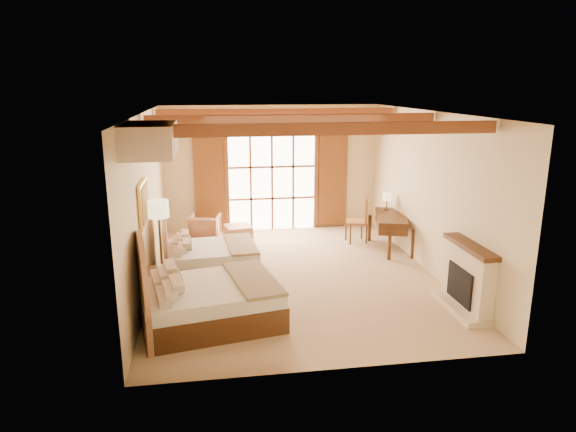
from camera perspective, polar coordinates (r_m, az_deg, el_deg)
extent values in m
plane|color=tan|center=(10.30, 0.65, -6.64)|extent=(7.00, 7.00, 0.00)
plane|color=beige|center=(13.24, -1.83, 5.30)|extent=(5.50, 0.00, 5.50)
plane|color=beige|center=(9.77, -15.44, 1.49)|extent=(0.00, 7.00, 7.00)
plane|color=beige|center=(10.63, 15.48, 2.50)|extent=(0.00, 7.00, 7.00)
plane|color=#AE6C3A|center=(9.62, 0.70, 11.44)|extent=(7.00, 7.00, 0.00)
cube|color=white|center=(13.26, -1.79, 3.78)|extent=(2.20, 0.02, 2.50)
cube|color=brown|center=(13.13, -8.74, 3.52)|extent=(0.75, 0.06, 2.40)
cube|color=brown|center=(13.52, 4.98, 3.94)|extent=(0.75, 0.06, 2.40)
cube|color=#F3E3C0|center=(9.14, 19.38, -6.61)|extent=(0.25, 1.30, 1.10)
cube|color=black|center=(9.14, 18.93, -7.23)|extent=(0.18, 0.80, 0.60)
cube|color=#F3E3C0|center=(9.28, 18.62, -9.54)|extent=(0.45, 1.40, 0.10)
cube|color=#493215|center=(8.95, 19.62, -3.20)|extent=(0.30, 1.40, 0.08)
cube|color=#DEBD4B|center=(9.01, -15.76, 1.37)|extent=(0.05, 0.95, 0.75)
cube|color=gold|center=(9.01, -15.58, 1.38)|extent=(0.02, 0.82, 0.62)
cube|color=beige|center=(7.55, -15.11, 8.22)|extent=(0.70, 1.40, 0.45)
cube|color=#493215|center=(8.41, -8.64, -10.32)|extent=(2.39, 1.98, 0.41)
cube|color=white|center=(8.28, -8.72, -8.30)|extent=(2.34, 1.94, 0.23)
cube|color=#8F7A56|center=(8.26, -3.71, -7.29)|extent=(0.93, 1.73, 0.05)
cube|color=gray|center=(8.21, -12.24, -6.88)|extent=(0.20, 0.45, 0.25)
cube|color=#493215|center=(10.51, -8.56, -5.32)|extent=(1.93, 1.52, 0.36)
cube|color=white|center=(10.42, -8.61, -3.89)|extent=(1.89, 1.49, 0.20)
cube|color=#8F7A56|center=(10.40, -5.20, -3.19)|extent=(0.66, 1.45, 0.04)
cube|color=gray|center=(10.37, -11.00, -2.90)|extent=(0.14, 0.38, 0.21)
cube|color=#493215|center=(9.12, -13.97, -7.75)|extent=(0.62, 0.62, 0.65)
cylinder|color=#372916|center=(9.77, -13.65, -8.17)|extent=(0.24, 0.24, 0.03)
cylinder|color=#372916|center=(9.51, -13.92, -4.00)|extent=(0.04, 0.04, 1.48)
cylinder|color=#FFF1B6|center=(9.29, -14.22, 0.77)|extent=(0.37, 0.37, 0.31)
imported|color=#A0694A|center=(12.55, -9.26, -1.34)|extent=(0.82, 0.84, 0.66)
cube|color=#AB7A56|center=(12.34, -5.55, -2.04)|extent=(0.69, 0.69, 0.43)
cube|color=#493215|center=(11.91, 11.38, -0.01)|extent=(1.03, 1.63, 0.05)
cube|color=#493215|center=(11.95, 11.35, -0.66)|extent=(1.00, 1.58, 0.24)
cube|color=olive|center=(12.41, 7.62, -0.67)|extent=(0.62, 0.62, 0.07)
cube|color=olive|center=(12.39, 8.65, 0.84)|extent=(0.20, 0.49, 0.60)
cylinder|color=#372916|center=(12.37, 10.89, 0.72)|extent=(0.12, 0.12, 0.02)
cylinder|color=#372916|center=(12.33, 10.92, 1.35)|extent=(0.02, 0.02, 0.28)
cylinder|color=#FFF1B6|center=(12.30, 10.95, 2.11)|extent=(0.20, 0.20, 0.16)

